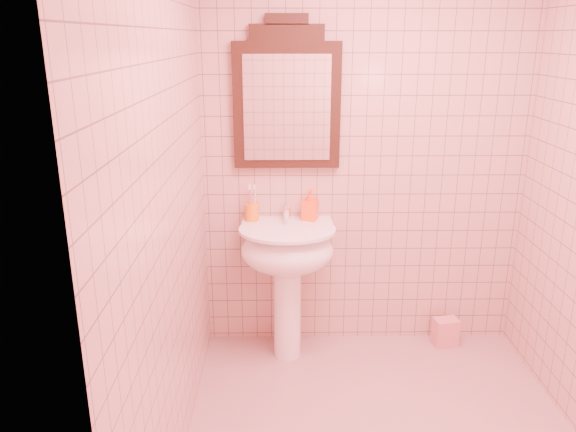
{
  "coord_description": "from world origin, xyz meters",
  "views": [
    {
      "loc": [
        -0.52,
        -2.29,
        1.95
      ],
      "look_at": [
        -0.48,
        0.55,
        1.04
      ],
      "focal_mm": 35.0,
      "sensor_mm": 36.0,
      "label": 1
    }
  ],
  "objects_px": {
    "mirror": "(287,99)",
    "towel": "(445,332)",
    "toothbrush_cup": "(252,212)",
    "pedestal_sink": "(287,259)",
    "soap_dispenser": "(310,205)"
  },
  "relations": [
    {
      "from": "mirror",
      "to": "towel",
      "type": "bearing_deg",
      "value": -5.16
    },
    {
      "from": "pedestal_sink",
      "to": "towel",
      "type": "relative_size",
      "value": 4.6
    },
    {
      "from": "pedestal_sink",
      "to": "soap_dispenser",
      "type": "relative_size",
      "value": 4.43
    },
    {
      "from": "soap_dispenser",
      "to": "towel",
      "type": "distance_m",
      "value": 1.25
    },
    {
      "from": "towel",
      "to": "mirror",
      "type": "bearing_deg",
      "value": 174.84
    },
    {
      "from": "mirror",
      "to": "towel",
      "type": "relative_size",
      "value": 4.73
    },
    {
      "from": "pedestal_sink",
      "to": "soap_dispenser",
      "type": "distance_m",
      "value": 0.36
    },
    {
      "from": "soap_dispenser",
      "to": "towel",
      "type": "height_order",
      "value": "soap_dispenser"
    },
    {
      "from": "pedestal_sink",
      "to": "toothbrush_cup",
      "type": "bearing_deg",
      "value": 146.23
    },
    {
      "from": "toothbrush_cup",
      "to": "mirror",
      "type": "bearing_deg",
      "value": 14.27
    },
    {
      "from": "mirror",
      "to": "toothbrush_cup",
      "type": "distance_m",
      "value": 0.72
    },
    {
      "from": "mirror",
      "to": "toothbrush_cup",
      "type": "bearing_deg",
      "value": -165.73
    },
    {
      "from": "mirror",
      "to": "toothbrush_cup",
      "type": "relative_size",
      "value": 4.41
    },
    {
      "from": "pedestal_sink",
      "to": "towel",
      "type": "bearing_deg",
      "value": 5.84
    },
    {
      "from": "pedestal_sink",
      "to": "soap_dispenser",
      "type": "bearing_deg",
      "value": 46.51
    }
  ]
}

